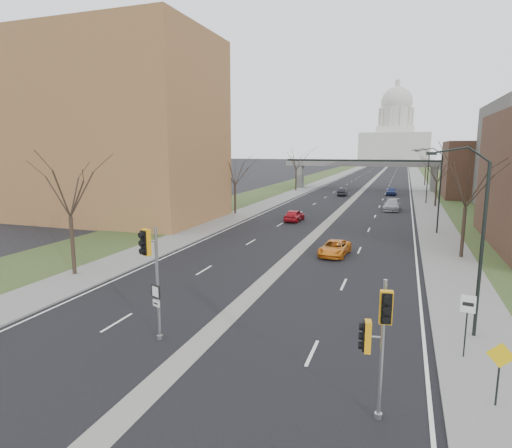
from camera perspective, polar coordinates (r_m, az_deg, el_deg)
The scene contains 29 objects.
ground at distance 19.21m, azimuth -9.29°, elevation -17.01°, with size 700.00×700.00×0.00m, color black.
road_surface at distance 165.42m, azimuth 16.31°, elevation 6.58°, with size 20.00×600.00×0.01m, color black.
median_strip at distance 165.42m, azimuth 16.30°, elevation 6.58°, with size 1.20×600.00×0.02m, color gray.
sidewalk_right at distance 165.25m, azimuth 20.49°, elevation 6.37°, with size 4.00×600.00×0.12m, color gray.
sidewalk_left at distance 166.45m, azimuth 12.15°, elevation 6.80°, with size 4.00×600.00×0.12m, color gray.
grass_verge_right at distance 165.49m, azimuth 22.57°, elevation 6.24°, with size 8.00×600.00×0.10m, color #2B401D.
grass_verge_left at distance 167.29m, azimuth 10.10°, elevation 6.88°, with size 8.00×600.00×0.10m, color #2B401D.
apartment_building at distance 56.63m, azimuth -18.64°, elevation 11.83°, with size 25.00×16.00×22.00m, color olive.
commercial_block_far at distance 86.15m, azimuth 28.41°, elevation 6.35°, with size 14.00×14.00×10.00m, color #523326.
pedestrian_bridge at distance 95.42m, azimuth 14.20°, elevation 7.38°, with size 34.00×3.00×6.45m.
capitol at distance 335.23m, azimuth 18.03°, elevation 11.20°, with size 48.00×42.00×55.75m.
streetlight_near at distance 21.22m, azimuth 26.32°, elevation 4.29°, with size 2.61×0.20×8.70m.
streetlight_mid at distance 47.09m, azimuth 22.52°, elevation 7.13°, with size 2.61×0.20×8.70m.
streetlight_far at distance 73.05m, azimuth 21.40°, elevation 7.95°, with size 2.61×0.20×8.70m.
tree_left_a at distance 31.42m, azimuth -23.82°, elevation 5.41°, with size 7.20×7.20×9.40m.
tree_left_b at distance 57.17m, azimuth -2.84°, elevation 7.52°, with size 6.75×6.75×8.81m.
tree_left_c at distance 89.57m, azimuth 5.39°, elevation 8.90°, with size 7.65×7.65×9.99m.
tree_right_a at distance 37.33m, azimuth 26.41°, elevation 5.82°, with size 7.20×7.20×9.40m.
tree_right_b at distance 70.19m, azimuth 23.08°, elevation 6.86°, with size 6.30×6.30×8.22m.
tree_right_c at distance 110.09m, azimuth 21.78°, elevation 8.43°, with size 7.65×7.65×9.99m.
signal_pole_median at distance 19.53m, azimuth -13.80°, elevation -5.13°, with size 0.75×0.88×5.28m.
signal_pole_right at distance 14.22m, azimuth 15.92°, elevation -13.58°, with size 0.94×0.80×4.71m.
speed_limit_sign at distance 19.93m, azimuth 26.32°, elevation -10.79°, with size 0.58×0.11×2.68m.
warning_sign at distance 17.03m, azimuth 29.72°, elevation -15.99°, with size 0.88×0.18×2.27m.
car_left_near at distance 52.18m, azimuth 5.14°, elevation 1.18°, with size 1.71×4.25×1.45m, color #A7131D.
car_left_far at distance 82.09m, azimuth 11.47°, elevation 4.21°, with size 1.47×4.21×1.39m, color black.
car_right_near at distance 35.91m, azimuth 10.44°, elevation -3.16°, with size 2.03×4.41×1.22m, color orange.
car_right_mid at distance 64.17m, azimuth 17.65°, elevation 2.44°, with size 2.18×5.36×1.56m, color #A09FA6.
car_right_far at distance 85.32m, azimuth 17.60°, elevation 4.20°, with size 1.82×4.53×1.54m, color navy.
Camera 1 is at (8.33, -14.98, 8.68)m, focal length 30.00 mm.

